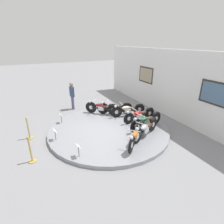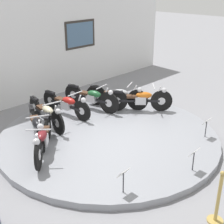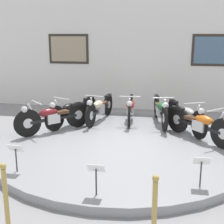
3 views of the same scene
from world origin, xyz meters
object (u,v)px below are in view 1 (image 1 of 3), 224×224
Objects in this scene: motorcycle_orange at (135,135)px; info_placard_front_right at (78,148)px; motorcycle_green at (146,121)px; visitor_standing at (72,94)px; info_placard_front_centre at (55,132)px; motorcycle_cream at (127,110)px; motorcycle_silver at (145,129)px; motorcycle_black at (114,107)px; motorcycle_red at (139,115)px; motorcycle_maroon at (101,107)px; info_placard_front_left at (61,116)px; stanchion_post_left_of_entry at (29,131)px; stanchion_post_right_of_entry at (31,153)px.

info_placard_front_right is (-0.19, -2.28, -0.03)m from motorcycle_orange.
motorcycle_green is 1.16× the size of visitor_standing.
visitor_standing reaches higher than info_placard_front_centre.
motorcycle_orange reaches higher than info_placard_front_centre.
motorcycle_silver reaches higher than motorcycle_cream.
info_placard_front_centre is at bearing -112.69° from motorcycle_silver.
motorcycle_black reaches higher than info_placard_front_centre.
info_placard_front_centre is (-0.00, -4.19, -0.00)m from motorcycle_red.
motorcycle_maroon is at bearing 121.70° from info_placard_front_centre.
info_placard_front_left is at bearing -101.93° from motorcycle_cream.
motorcycle_black is at bearing 97.17° from stanchion_post_left_of_entry.
stanchion_post_right_of_entry is (4.55, -2.67, -0.63)m from visitor_standing.
motorcycle_green is 5.02m from stanchion_post_right_of_entry.
visitor_standing is at bearing -148.34° from motorcycle_maroon.
motorcycle_green is (2.59, 1.18, 0.00)m from motorcycle_maroon.
motorcycle_orange is (2.59, -1.17, 0.01)m from motorcycle_cream.
motorcycle_cream is 1.92× the size of stanchion_post_left_of_entry.
motorcycle_maroon is 2.91× the size of info_placard_front_centre.
info_placard_front_left is 0.30× the size of visitor_standing.
motorcycle_maroon is at bearing -112.44° from motorcycle_black.
motorcycle_red is at bearing 89.95° from info_placard_front_centre.
motorcycle_red is at bearing 34.60° from visitor_standing.
motorcycle_green reaches higher than motorcycle_silver.
motorcycle_cream is 3.85× the size of info_placard_front_left.
motorcycle_black is 4.25m from info_placard_front_right.
motorcycle_orange is 3.93m from stanchion_post_right_of_entry.
motorcycle_silver is at bearing 11.94° from motorcycle_maroon.
motorcycle_green is 3.54m from info_placard_front_right.
motorcycle_black is at bearing 117.78° from stanchion_post_right_of_entry.
visitor_standing reaches higher than motorcycle_silver.
info_placard_front_left is (-3.32, -2.28, -0.03)m from motorcycle_orange.
motorcycle_silver is (2.31, -0.49, 0.01)m from motorcycle_cream.
motorcycle_orange is at bearing 12.15° from visitor_standing.
motorcycle_maroon reaches higher than motorcycle_black.
motorcycle_black is at bearing 88.21° from info_placard_front_left.
stanchion_post_right_of_entry reaches higher than motorcycle_silver.
motorcycle_green is at bearing 142.21° from motorcycle_silver.
motorcycle_green is 1.95× the size of stanchion_post_left_of_entry.
visitor_standing is at bearing 167.82° from info_placard_front_right.
motorcycle_black is 5.11m from stanchion_post_right_of_entry.
info_placard_front_left is at bearing 147.92° from stanchion_post_right_of_entry.
stanchion_post_right_of_entry is at bearing -102.49° from motorcycle_orange.
motorcycle_silver is at bearing 0.01° from motorcycle_black.
motorcycle_black is 0.93× the size of motorcycle_cream.
info_placard_front_centre is (1.76, -2.84, -0.03)m from motorcycle_maroon.
motorcycle_green is at bearing 24.40° from motorcycle_maroon.
stanchion_post_left_of_entry is at bearing -117.78° from motorcycle_silver.
motorcycle_orange is 4.03m from info_placard_front_left.
motorcycle_silver is (0.64, -0.49, -0.01)m from motorcycle_green.
motorcycle_silver is 2.97m from info_placard_front_right.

